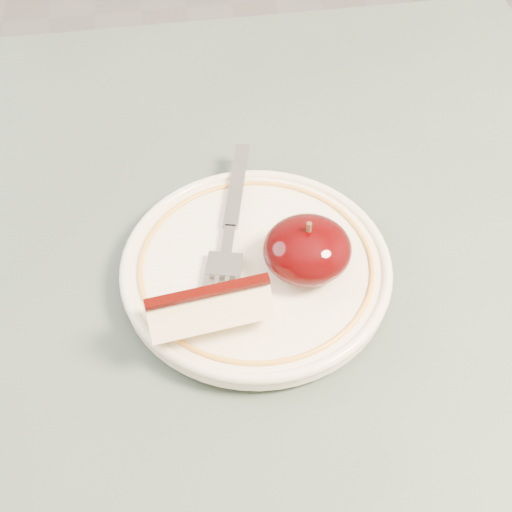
{
  "coord_description": "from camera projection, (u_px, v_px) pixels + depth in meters",
  "views": [
    {
      "loc": [
        0.04,
        -0.28,
        1.19
      ],
      "look_at": [
        0.1,
        0.07,
        0.78
      ],
      "focal_mm": 50.0,
      "sensor_mm": 36.0,
      "label": 1
    }
  ],
  "objects": [
    {
      "name": "plate",
      "position": [
        256.0,
        268.0,
        0.56
      ],
      "size": [
        0.21,
        0.21,
        0.02
      ],
      "color": "white",
      "rests_on": "table"
    },
    {
      "name": "fork",
      "position": [
        230.0,
        228.0,
        0.57
      ],
      "size": [
        0.06,
        0.19,
        0.0
      ],
      "rotation": [
        0.0,
        0.0,
        1.32
      ],
      "color": "gray",
      "rests_on": "plate"
    },
    {
      "name": "apple_wedge",
      "position": [
        209.0,
        309.0,
        0.5
      ],
      "size": [
        0.09,
        0.05,
        0.04
      ],
      "rotation": [
        0.0,
        0.0,
        0.12
      ],
      "color": "beige",
      "rests_on": "plate"
    },
    {
      "name": "apple_half",
      "position": [
        307.0,
        249.0,
        0.53
      ],
      "size": [
        0.07,
        0.06,
        0.05
      ],
      "color": "black",
      "rests_on": "plate"
    },
    {
      "name": "table",
      "position": [
        152.0,
        428.0,
        0.58
      ],
      "size": [
        0.9,
        0.9,
        0.75
      ],
      "color": "brown",
      "rests_on": "ground"
    }
  ]
}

